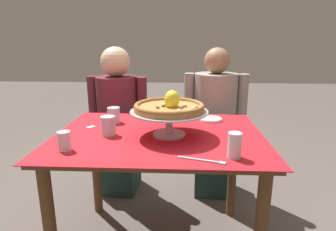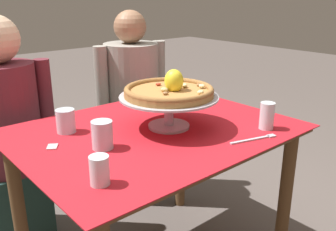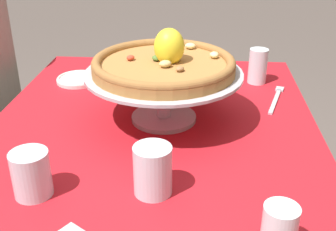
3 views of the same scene
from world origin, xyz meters
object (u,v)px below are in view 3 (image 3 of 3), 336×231
pizza_stand (164,84)px  water_glass_side_left (153,173)px  water_glass_front_right (258,68)px  water_glass_back_left (32,177)px  dinner_fork (276,98)px  pizza (164,63)px  side_plate (78,79)px

pizza_stand → water_glass_side_left: bearing=-178.6°
water_glass_side_left → water_glass_front_right: size_ratio=0.92×
water_glass_back_left → dinner_fork: (0.52, -0.56, -0.04)m
pizza → side_plate: size_ratio=2.62×
water_glass_front_right → side_plate: bearing=94.0°
pizza_stand → dinner_fork: bearing=-63.2°
water_glass_back_left → dinner_fork: 0.77m
dinner_fork → pizza: bearing=116.6°
water_glass_side_left → water_glass_back_left: (-0.03, 0.24, -0.00)m
pizza → dinner_fork: (0.16, -0.33, -0.16)m
side_plate → dinner_fork: (-0.09, -0.64, -0.01)m
pizza_stand → water_glass_front_right: (0.30, -0.28, -0.05)m
pizza_stand → water_glass_front_right: pizza_stand is taller
side_plate → water_glass_front_right: bearing=-86.0°
pizza_stand → pizza: bearing=-38.2°
pizza → side_plate: bearing=50.7°
pizza → water_glass_back_left: pizza is taller
pizza → water_glass_back_left: (-0.36, 0.23, -0.12)m
side_plate → pizza_stand: bearing=-129.6°
water_glass_front_right → dinner_fork: bearing=-160.8°
side_plate → pizza: bearing=-129.3°
side_plate → water_glass_back_left: bearing=-172.7°
pizza_stand → side_plate: 0.42m
water_glass_side_left → side_plate: water_glass_side_left is taller
water_glass_front_right → dinner_fork: (-0.13, -0.05, -0.05)m
pizza_stand → pizza: 0.06m
side_plate → dinner_fork: size_ratio=0.69×
water_glass_side_left → water_glass_back_left: 0.24m
pizza_stand → pizza: pizza is taller
pizza → side_plate: 0.43m
dinner_fork → water_glass_back_left: bearing=133.0°
pizza → water_glass_front_right: bearing=-43.4°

